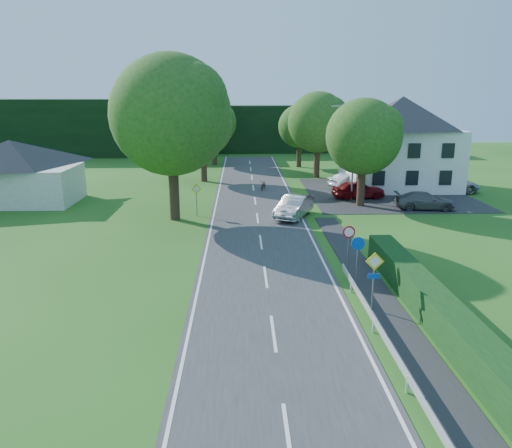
{
  "coord_description": "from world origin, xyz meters",
  "views": [
    {
      "loc": [
        -1.21,
        -11.35,
        8.96
      ],
      "look_at": [
        -0.36,
        16.04,
        1.7
      ],
      "focal_mm": 35.0,
      "sensor_mm": 36.0,
      "label": 1
    }
  ],
  "objects_px": {
    "parked_car_silver_b": "(449,184)",
    "parasol": "(358,187)",
    "moving_car": "(294,206)",
    "parked_car_grey": "(425,201)",
    "motorcycle": "(263,185)",
    "parked_car_red": "(359,190)",
    "parked_car_silver_a": "(350,181)",
    "streetlight": "(352,148)"
  },
  "relations": [
    {
      "from": "motorcycle",
      "to": "parked_car_red",
      "type": "height_order",
      "value": "parked_car_red"
    },
    {
      "from": "parked_car_red",
      "to": "parked_car_silver_b",
      "type": "bearing_deg",
      "value": -80.23
    },
    {
      "from": "motorcycle",
      "to": "parked_car_grey",
      "type": "xyz_separation_m",
      "value": [
        12.31,
        -8.53,
        0.23
      ]
    },
    {
      "from": "streetlight",
      "to": "motorcycle",
      "type": "distance_m",
      "value": 9.59
    },
    {
      "from": "moving_car",
      "to": "parked_car_grey",
      "type": "relative_size",
      "value": 1.04
    },
    {
      "from": "parked_car_red",
      "to": "parked_car_grey",
      "type": "height_order",
      "value": "parked_car_red"
    },
    {
      "from": "moving_car",
      "to": "motorcycle",
      "type": "distance_m",
      "value": 10.91
    },
    {
      "from": "streetlight",
      "to": "parked_car_silver_b",
      "type": "distance_m",
      "value": 11.13
    },
    {
      "from": "parked_car_silver_a",
      "to": "parasol",
      "type": "height_order",
      "value": "parasol"
    },
    {
      "from": "parked_car_silver_a",
      "to": "parked_car_silver_b",
      "type": "xyz_separation_m",
      "value": [
        8.72,
        -2.16,
        0.05
      ]
    },
    {
      "from": "parked_car_silver_a",
      "to": "moving_car",
      "type": "bearing_deg",
      "value": 127.05
    },
    {
      "from": "parked_car_grey",
      "to": "parasol",
      "type": "relative_size",
      "value": 2.37
    },
    {
      "from": "motorcycle",
      "to": "parked_car_grey",
      "type": "distance_m",
      "value": 14.97
    },
    {
      "from": "parked_car_red",
      "to": "streetlight",
      "type": "bearing_deg",
      "value": 125.02
    },
    {
      "from": "streetlight",
      "to": "parked_car_silver_a",
      "type": "bearing_deg",
      "value": 77.7
    },
    {
      "from": "moving_car",
      "to": "parked_car_grey",
      "type": "xyz_separation_m",
      "value": [
        10.54,
        2.24,
        -0.12
      ]
    },
    {
      "from": "parked_car_silver_b",
      "to": "parasol",
      "type": "height_order",
      "value": "parasol"
    },
    {
      "from": "moving_car",
      "to": "parked_car_grey",
      "type": "distance_m",
      "value": 10.78
    },
    {
      "from": "motorcycle",
      "to": "parked_car_silver_b",
      "type": "relative_size",
      "value": 0.31
    },
    {
      "from": "motorcycle",
      "to": "moving_car",
      "type": "bearing_deg",
      "value": -66.73
    },
    {
      "from": "streetlight",
      "to": "moving_car",
      "type": "xyz_separation_m",
      "value": [
        -5.36,
        -5.74,
        -3.63
      ]
    },
    {
      "from": "motorcycle",
      "to": "parked_car_silver_a",
      "type": "distance_m",
      "value": 8.36
    },
    {
      "from": "motorcycle",
      "to": "parked_car_red",
      "type": "relative_size",
      "value": 0.38
    },
    {
      "from": "parked_car_red",
      "to": "motorcycle",
      "type": "bearing_deg",
      "value": 56.11
    },
    {
      "from": "parked_car_red",
      "to": "parasol",
      "type": "height_order",
      "value": "parasol"
    },
    {
      "from": "parked_car_silver_a",
      "to": "parked_car_silver_b",
      "type": "bearing_deg",
      "value": -126.72
    },
    {
      "from": "moving_car",
      "to": "parked_car_silver_a",
      "type": "xyz_separation_m",
      "value": [
        6.58,
        11.31,
        -0.09
      ]
    },
    {
      "from": "moving_car",
      "to": "streetlight",
      "type": "bearing_deg",
      "value": 70.65
    },
    {
      "from": "streetlight",
      "to": "moving_car",
      "type": "relative_size",
      "value": 1.66
    },
    {
      "from": "parasol",
      "to": "motorcycle",
      "type": "bearing_deg",
      "value": 155.92
    },
    {
      "from": "streetlight",
      "to": "parasol",
      "type": "relative_size",
      "value": 4.11
    },
    {
      "from": "parked_car_grey",
      "to": "parked_car_red",
      "type": "bearing_deg",
      "value": 51.25
    },
    {
      "from": "parked_car_red",
      "to": "moving_car",
      "type": "bearing_deg",
      "value": 129.88
    },
    {
      "from": "motorcycle",
      "to": "parked_car_silver_b",
      "type": "bearing_deg",
      "value": 8.56
    },
    {
      "from": "parasol",
      "to": "parked_car_silver_a",
      "type": "bearing_deg",
      "value": 87.3
    },
    {
      "from": "parked_car_grey",
      "to": "parasol",
      "type": "bearing_deg",
      "value": 47.11
    },
    {
      "from": "motorcycle",
      "to": "parasol",
      "type": "bearing_deg",
      "value": -10.11
    },
    {
      "from": "streetlight",
      "to": "moving_car",
      "type": "distance_m",
      "value": 8.65
    },
    {
      "from": "parked_car_silver_a",
      "to": "parasol",
      "type": "relative_size",
      "value": 2.19
    },
    {
      "from": "moving_car",
      "to": "parasol",
      "type": "xyz_separation_m",
      "value": [
        6.38,
        7.13,
        0.08
      ]
    },
    {
      "from": "parked_car_red",
      "to": "parked_car_silver_a",
      "type": "bearing_deg",
      "value": -9.74
    },
    {
      "from": "parked_car_red",
      "to": "parked_car_silver_b",
      "type": "distance_m",
      "value": 9.37
    }
  ]
}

